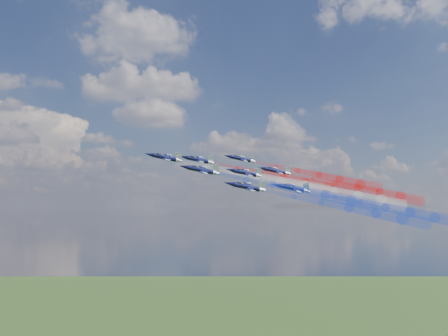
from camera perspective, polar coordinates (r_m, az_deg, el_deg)
name	(u,v)px	position (r m, az deg, el deg)	size (l,w,h in m)	color
jet_lead	(165,158)	(154.89, -6.86, 1.21)	(9.79, 12.24, 3.26)	black
trail_lead	(257,176)	(157.24, 3.81, -0.97)	(4.08, 48.59, 4.08)	white
jet_inner_left	(201,170)	(142.21, -2.67, -0.24)	(9.79, 12.24, 3.26)	black
trail_inner_left	(299,190)	(147.02, 8.73, -2.54)	(4.08, 48.59, 4.08)	blue
jet_inner_right	(198,160)	(164.78, -3.02, 0.95)	(9.79, 12.24, 3.26)	black
trail_inner_right	(283,177)	(168.90, 6.89, -1.08)	(4.08, 48.59, 4.08)	red
jet_outer_left	(247,187)	(135.46, 2.67, -2.21)	(9.79, 12.24, 3.26)	black
trail_outer_left	(349,208)	(143.19, 14.29, -4.47)	(4.08, 48.59, 4.08)	blue
jet_center_third	(245,173)	(155.77, 2.47, -0.58)	(9.79, 12.24, 3.26)	black
trail_center_third	(334,191)	(162.87, 12.66, -2.63)	(4.08, 48.59, 4.08)	white
jet_outer_right	(241,159)	(178.64, 2.00, 1.07)	(9.79, 12.24, 3.26)	black
trail_outer_right	(319,175)	(185.01, 10.96, -0.80)	(4.08, 48.59, 4.08)	red
jet_rear_left	(292,188)	(148.09, 7.89, -2.34)	(9.79, 12.24, 3.26)	black
trail_rear_left	(385,207)	(158.04, 18.21, -4.34)	(4.08, 48.59, 4.08)	blue
jet_rear_right	(275,171)	(168.99, 5.98, -0.33)	(9.79, 12.24, 3.26)	black
trail_rear_right	(357,188)	(177.54, 15.21, -2.23)	(4.08, 48.59, 4.08)	red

